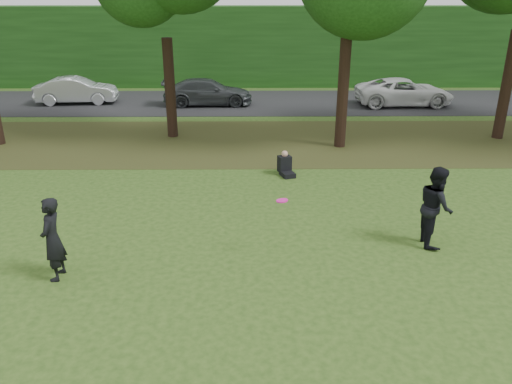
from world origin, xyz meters
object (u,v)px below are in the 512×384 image
(player_left, at_px, (52,239))
(seated_person, at_px, (285,166))
(frisbee, at_px, (282,201))
(player_right, at_px, (436,206))

(player_left, relative_size, seated_person, 2.27)
(frisbee, bearing_deg, player_left, -169.30)
(frisbee, xyz_separation_m, seated_person, (0.46, 5.66, -1.11))
(player_left, xyz_separation_m, player_right, (8.74, 1.53, 0.06))
(frisbee, height_order, seated_person, frisbee)
(player_right, bearing_deg, seated_person, 36.69)
(frisbee, distance_m, seated_person, 5.79)
(player_left, height_order, frisbee, player_left)
(player_left, relative_size, player_right, 0.94)
(player_right, bearing_deg, frisbee, 102.40)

